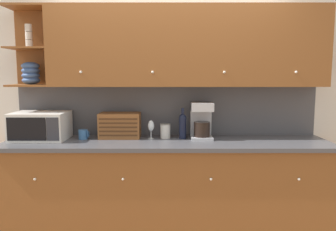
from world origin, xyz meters
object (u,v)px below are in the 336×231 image
(bread_box, at_px, (121,125))
(storage_canister, at_px, (166,131))
(mug, at_px, (84,134))
(microwave, at_px, (42,126))
(wine_glass, at_px, (152,126))
(wine_bottle, at_px, (184,125))
(coffee_maker, at_px, (203,120))

(bread_box, height_order, storage_canister, bread_box)
(storage_canister, bearing_deg, mug, -176.08)
(microwave, distance_m, storage_canister, 1.28)
(bread_box, distance_m, wine_glass, 0.34)
(wine_bottle, distance_m, coffee_maker, 0.20)
(microwave, xyz_separation_m, coffee_maker, (1.65, 0.05, 0.05))
(mug, bearing_deg, coffee_maker, 1.44)
(wine_glass, bearing_deg, storage_canister, 18.36)
(microwave, bearing_deg, storage_canister, 3.28)
(mug, distance_m, bread_box, 0.39)
(storage_canister, xyz_separation_m, coffee_maker, (0.37, -0.03, 0.11))
(mug, bearing_deg, bread_box, 13.36)
(mug, relative_size, coffee_maker, 0.28)
(wine_glass, relative_size, storage_canister, 1.28)
(wine_bottle, xyz_separation_m, coffee_maker, (0.19, 0.00, 0.05))
(wine_glass, distance_m, coffee_maker, 0.52)
(microwave, distance_m, bread_box, 0.80)
(wine_glass, bearing_deg, wine_bottle, 3.66)
(wine_bottle, bearing_deg, bread_box, 175.03)
(bread_box, height_order, coffee_maker, coffee_maker)
(microwave, xyz_separation_m, bread_box, (0.80, 0.10, -0.01))
(bread_box, xyz_separation_m, wine_glass, (0.33, -0.08, -0.00))
(bread_box, bearing_deg, wine_glass, -13.30)
(mug, bearing_deg, wine_glass, 0.74)
(wine_glass, xyz_separation_m, storage_canister, (0.15, 0.05, -0.05))
(mug, distance_m, coffee_maker, 1.22)
(coffee_maker, bearing_deg, mug, -178.56)
(mug, height_order, coffee_maker, coffee_maker)
(bread_box, distance_m, wine_bottle, 0.66)
(mug, xyz_separation_m, bread_box, (0.37, 0.09, 0.08))
(wine_bottle, bearing_deg, coffee_maker, 0.17)
(storage_canister, height_order, wine_bottle, wine_bottle)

